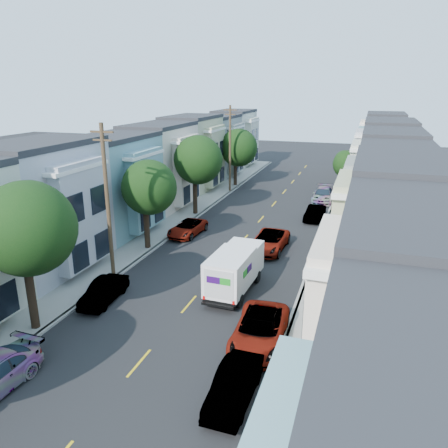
% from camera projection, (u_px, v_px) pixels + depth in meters
% --- Properties ---
extents(ground, '(160.00, 160.00, 0.00)m').
position_uv_depth(ground, '(189.00, 304.00, 25.63)').
color(ground, black).
rests_on(ground, ground).
extents(road_slab, '(12.00, 70.00, 0.02)m').
position_uv_depth(road_slab, '(253.00, 228.00, 39.20)').
color(road_slab, black).
rests_on(road_slab, ground).
extents(curb_left, '(0.30, 70.00, 0.15)m').
position_uv_depth(curb_left, '(191.00, 222.00, 40.99)').
color(curb_left, gray).
rests_on(curb_left, ground).
extents(curb_right, '(0.30, 70.00, 0.15)m').
position_uv_depth(curb_right, '(322.00, 235.00, 37.38)').
color(curb_right, gray).
rests_on(curb_right, ground).
extents(sidewalk_left, '(2.60, 70.00, 0.15)m').
position_uv_depth(sidewalk_left, '(178.00, 220.00, 41.37)').
color(sidewalk_left, gray).
rests_on(sidewalk_left, ground).
extents(sidewalk_right, '(2.60, 70.00, 0.15)m').
position_uv_depth(sidewalk_right, '(337.00, 236.00, 37.00)').
color(sidewalk_right, gray).
rests_on(sidewalk_right, ground).
extents(centerline, '(0.12, 70.00, 0.01)m').
position_uv_depth(centerline, '(253.00, 229.00, 39.21)').
color(centerline, gold).
rests_on(centerline, ground).
extents(townhouse_row_left, '(5.00, 70.00, 8.50)m').
position_uv_depth(townhouse_row_left, '(142.00, 217.00, 42.53)').
color(townhouse_row_left, gray).
rests_on(townhouse_row_left, ground).
extents(townhouse_row_right, '(5.00, 70.00, 8.50)m').
position_uv_depth(townhouse_row_right, '(384.00, 242.00, 35.89)').
color(townhouse_row_right, gray).
rests_on(townhouse_row_right, ground).
extents(tree_b, '(4.70, 4.70, 7.99)m').
position_uv_depth(tree_b, '(26.00, 229.00, 21.22)').
color(tree_b, black).
rests_on(tree_b, ground).
extents(tree_c, '(4.18, 4.18, 7.07)m').
position_uv_depth(tree_c, '(148.00, 188.00, 32.76)').
color(tree_c, black).
rests_on(tree_c, ground).
extents(tree_d, '(4.70, 4.70, 7.84)m').
position_uv_depth(tree_d, '(197.00, 160.00, 41.72)').
color(tree_d, black).
rests_on(tree_d, ground).
extents(tree_e, '(4.70, 4.70, 7.24)m').
position_uv_depth(tree_e, '(238.00, 148.00, 54.31)').
color(tree_e, black).
rests_on(tree_e, ground).
extents(tree_far_r, '(3.10, 3.10, 5.34)m').
position_uv_depth(tree_far_r, '(346.00, 164.00, 49.34)').
color(tree_far_r, black).
rests_on(tree_far_r, ground).
extents(utility_pole_near, '(1.60, 0.26, 10.00)m').
position_uv_depth(utility_pole_near, '(108.00, 203.00, 27.75)').
color(utility_pole_near, '#42301E').
rests_on(utility_pole_near, ground).
extents(utility_pole_far, '(1.60, 0.26, 10.00)m').
position_uv_depth(utility_pole_far, '(230.00, 149.00, 51.29)').
color(utility_pole_far, '#42301E').
rests_on(utility_pole_far, ground).
extents(fedex_truck, '(2.17, 5.64, 2.71)m').
position_uv_depth(fedex_truck, '(235.00, 269.00, 26.84)').
color(fedex_truck, white).
rests_on(fedex_truck, ground).
extents(lead_sedan, '(2.65, 5.36, 1.46)m').
position_uv_depth(lead_sedan, '(269.00, 242.00, 33.81)').
color(lead_sedan, black).
rests_on(lead_sedan, ground).
extents(parked_left_c, '(1.66, 4.00, 1.31)m').
position_uv_depth(parked_left_c, '(104.00, 292.00, 25.76)').
color(parked_left_c, '#A3ADB8').
rests_on(parked_left_c, ground).
extents(parked_left_d, '(2.42, 4.68, 1.26)m').
position_uv_depth(parked_left_d, '(188.00, 228.00, 37.29)').
color(parked_left_d, '#500414').
rests_on(parked_left_d, ground).
extents(parked_right_a, '(1.51, 4.14, 1.37)m').
position_uv_depth(parked_right_a, '(234.00, 386.00, 17.64)').
color(parked_right_a, '#54565A').
rests_on(parked_right_a, ground).
extents(parked_right_b, '(2.79, 5.49, 1.49)m').
position_uv_depth(parked_right_b, '(260.00, 330.00, 21.53)').
color(parked_right_b, white).
rests_on(parked_right_b, ground).
extents(parked_right_c, '(1.75, 4.11, 1.34)m').
position_uv_depth(parked_right_c, '(315.00, 213.00, 41.49)').
color(parked_right_c, black).
rests_on(parked_right_c, ground).
extents(parked_right_d, '(2.20, 5.10, 1.52)m').
position_uv_depth(parked_right_d, '(323.00, 195.00, 48.04)').
color(parked_right_d, black).
rests_on(parked_right_d, ground).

